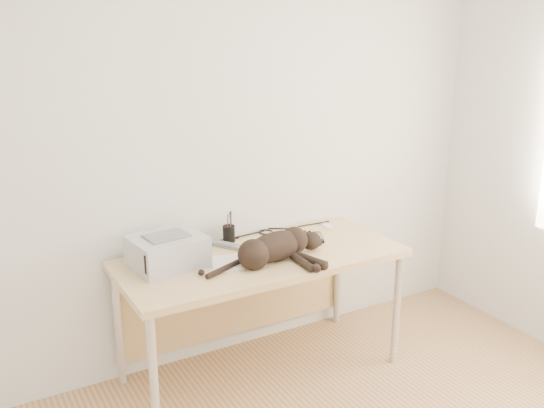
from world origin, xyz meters
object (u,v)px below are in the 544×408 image
printer (167,251)px  mug (192,247)px  mouse (327,224)px  cat (273,249)px  pen_cup (229,233)px  desk (254,272)px

printer → mug: (0.17, 0.09, -0.04)m
mug → mouse: mug is taller
printer → cat: (0.51, -0.23, -0.01)m
pen_cup → mouse: pen_cup is taller
cat → mug: size_ratio=7.86×
printer → mug: bearing=27.3°
printer → cat: 0.56m
printer → mouse: bearing=5.7°
pen_cup → desk: bearing=-72.6°
mug → mouse: bearing=1.3°
desk → mug: bearing=160.5°
printer → mouse: size_ratio=3.97×
desk → cat: cat is taller
cat → desk: bearing=84.1°
cat → pen_cup: (-0.07, 0.40, -0.02)m
mug → pen_cup: (0.27, 0.08, 0.01)m
desk → cat: 0.29m
printer → mug: size_ratio=4.15×
printer → pen_cup: (0.44, 0.17, -0.03)m
cat → mouse: size_ratio=7.53×
mug → cat: bearing=-42.9°
printer → mouse: printer is taller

